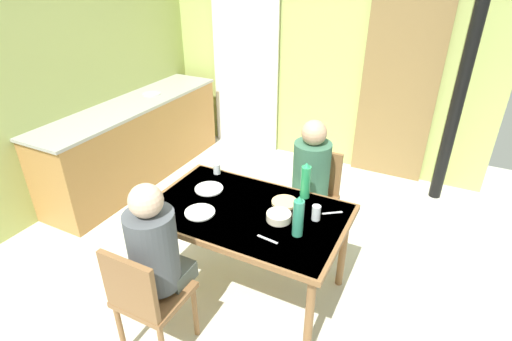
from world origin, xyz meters
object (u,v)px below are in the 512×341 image
(dining_table, at_px, (247,219))
(person_far_diner, at_px, (311,172))
(chair_near_diner, at_px, (146,297))
(serving_bowl_center, at_px, (279,217))
(kitchen_counter, at_px, (136,141))
(water_bottle_green_far, at_px, (306,181))
(chair_far_diner, at_px, (314,194))
(water_bottle_green_near, at_px, (298,217))
(person_near_diner, at_px, (155,247))

(dining_table, xyz_separation_m, person_far_diner, (0.24, 0.66, 0.12))
(chair_near_diner, relative_size, serving_bowl_center, 5.12)
(kitchen_counter, height_order, dining_table, kitchen_counter)
(water_bottle_green_far, height_order, serving_bowl_center, water_bottle_green_far)
(chair_near_diner, height_order, chair_far_diner, same)
(dining_table, bearing_deg, chair_far_diner, 73.28)
(kitchen_counter, distance_m, chair_near_diner, 2.50)
(person_far_diner, xyz_separation_m, water_bottle_green_near, (0.18, -0.75, 0.09))
(kitchen_counter, xyz_separation_m, chair_far_diner, (2.22, -0.24, 0.05))
(person_near_diner, relative_size, serving_bowl_center, 4.53)
(water_bottle_green_far, bearing_deg, person_far_diner, 102.11)
(kitchen_counter, distance_m, dining_table, 2.24)
(chair_near_diner, distance_m, water_bottle_green_far, 1.34)
(chair_far_diner, bearing_deg, water_bottle_green_near, 101.78)
(chair_far_diner, distance_m, water_bottle_green_near, 0.98)
(kitchen_counter, relative_size, water_bottle_green_near, 8.31)
(person_far_diner, distance_m, serving_bowl_center, 0.66)
(kitchen_counter, height_order, serving_bowl_center, kitchen_counter)
(dining_table, distance_m, chair_near_diner, 0.85)
(chair_far_diner, relative_size, person_far_diner, 1.13)
(dining_table, bearing_deg, person_far_diner, 70.06)
(person_near_diner, distance_m, person_far_diner, 1.41)
(person_near_diner, height_order, water_bottle_green_near, person_near_diner)
(kitchen_counter, relative_size, dining_table, 1.72)
(serving_bowl_center, bearing_deg, chair_far_diner, 90.88)
(person_near_diner, relative_size, water_bottle_green_near, 2.65)
(water_bottle_green_far, bearing_deg, kitchen_counter, 163.61)
(dining_table, distance_m, water_bottle_green_near, 0.48)
(water_bottle_green_far, bearing_deg, dining_table, -130.20)
(dining_table, height_order, chair_near_diner, chair_near_diner)
(chair_near_diner, xyz_separation_m, chair_far_diner, (0.51, 1.59, 0.00))
(water_bottle_green_near, relative_size, water_bottle_green_far, 1.01)
(person_near_diner, xyz_separation_m, water_bottle_green_near, (0.70, 0.56, 0.09))
(chair_far_diner, bearing_deg, kitchen_counter, -6.10)
(chair_far_diner, relative_size, water_bottle_green_near, 2.99)
(dining_table, relative_size, water_bottle_green_near, 4.84)
(person_near_diner, distance_m, water_bottle_green_near, 0.90)
(kitchen_counter, relative_size, serving_bowl_center, 14.21)
(person_far_diner, bearing_deg, chair_far_diner, -90.00)
(person_near_diner, height_order, serving_bowl_center, person_near_diner)
(chair_far_diner, bearing_deg, serving_bowl_center, 90.88)
(kitchen_counter, bearing_deg, chair_far_diner, -6.10)
(chair_near_diner, bearing_deg, chair_far_diner, 72.09)
(dining_table, xyz_separation_m, person_near_diner, (-0.27, -0.66, 0.12))
(chair_far_diner, xyz_separation_m, water_bottle_green_far, (0.06, -0.43, 0.37))
(dining_table, xyz_separation_m, water_bottle_green_near, (0.42, -0.09, 0.21))
(chair_near_diner, bearing_deg, water_bottle_green_far, 63.38)
(kitchen_counter, bearing_deg, chair_near_diner, -46.84)
(person_far_diner, bearing_deg, water_bottle_green_near, 103.85)
(water_bottle_green_near, distance_m, serving_bowl_center, 0.22)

